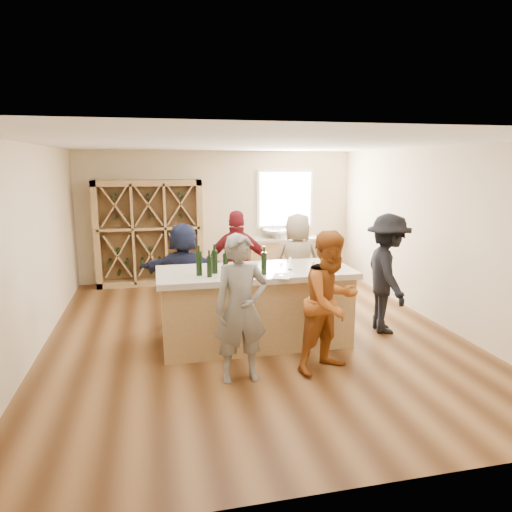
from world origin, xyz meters
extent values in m
cube|color=brown|center=(0.00, 0.00, -0.05)|extent=(6.00, 7.00, 0.10)
cube|color=white|center=(0.00, 0.00, 2.85)|extent=(6.00, 7.00, 0.10)
cube|color=beige|center=(0.00, 3.55, 1.40)|extent=(6.00, 0.10, 2.80)
cube|color=beige|center=(0.00, -3.55, 1.40)|extent=(6.00, 0.10, 2.80)
cube|color=beige|center=(-3.05, 0.00, 1.40)|extent=(0.10, 7.00, 2.80)
cube|color=beige|center=(3.05, 0.00, 1.40)|extent=(0.10, 7.00, 2.80)
cube|color=white|center=(1.50, 3.47, 1.75)|extent=(1.30, 0.06, 1.30)
cube|color=white|center=(1.50, 3.44, 1.75)|extent=(1.18, 0.01, 1.18)
cube|color=#A27E4D|center=(-1.50, 3.27, 1.10)|extent=(2.20, 0.45, 2.20)
cube|color=#A27E4D|center=(1.40, 3.20, 0.43)|extent=(1.60, 0.58, 0.86)
cube|color=#B6AB95|center=(1.40, 3.20, 0.89)|extent=(1.70, 0.62, 0.06)
imported|color=silver|center=(1.20, 3.20, 1.01)|extent=(0.54, 0.54, 0.19)
cylinder|color=silver|center=(1.20, 3.38, 1.07)|extent=(0.02, 0.02, 0.30)
cube|color=#A27E4D|center=(-0.04, -0.38, 0.50)|extent=(2.60, 1.00, 1.00)
cube|color=#B6AB95|center=(-0.04, -0.38, 1.04)|extent=(2.72, 1.12, 0.08)
cylinder|color=black|center=(-0.84, -0.55, 1.24)|extent=(0.10, 0.10, 0.32)
cylinder|color=black|center=(-0.72, -0.67, 1.22)|extent=(0.07, 0.07, 0.27)
cylinder|color=black|center=(-0.62, -0.48, 1.24)|extent=(0.10, 0.10, 0.32)
cylinder|color=black|center=(-0.49, -0.59, 1.22)|extent=(0.08, 0.08, 0.29)
cylinder|color=black|center=(-0.35, -0.56, 1.24)|extent=(0.09, 0.09, 0.33)
cone|color=white|center=(-0.40, -0.88, 1.17)|extent=(0.09, 0.09, 0.18)
cone|color=white|center=(0.21, -0.80, 1.16)|extent=(0.07, 0.07, 0.17)
cone|color=white|center=(0.63, -0.86, 1.16)|extent=(0.07, 0.07, 0.17)
cone|color=white|center=(0.43, -0.51, 1.17)|extent=(0.08, 0.08, 0.17)
cone|color=white|center=(0.89, -0.64, 1.16)|extent=(0.07, 0.07, 0.16)
cube|color=white|center=(-0.42, -0.80, 1.08)|extent=(0.23, 0.29, 0.00)
cube|color=white|center=(0.22, -0.83, 1.08)|extent=(0.33, 0.38, 0.00)
cube|color=white|center=(0.75, -0.75, 1.08)|extent=(0.30, 0.34, 0.00)
imported|color=slate|center=(-0.45, -1.45, 0.88)|extent=(0.66, 0.50, 1.76)
imported|color=#994C19|center=(0.67, -1.44, 0.88)|extent=(0.97, 0.77, 1.76)
imported|color=black|center=(2.00, -0.35, 0.90)|extent=(0.74, 1.25, 1.81)
imported|color=#590F14|center=(-0.09, 0.70, 0.90)|extent=(1.14, 0.74, 1.80)
imported|color=gray|center=(0.95, 0.79, 0.86)|extent=(0.92, 0.67, 1.72)
imported|color=#191E38|center=(-0.95, 0.79, 0.81)|extent=(1.58, 0.83, 1.62)
cylinder|color=black|center=(0.01, -0.68, 1.23)|extent=(0.07, 0.07, 0.30)
camera|label=1|loc=(-1.38, -6.43, 2.53)|focal=32.00mm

